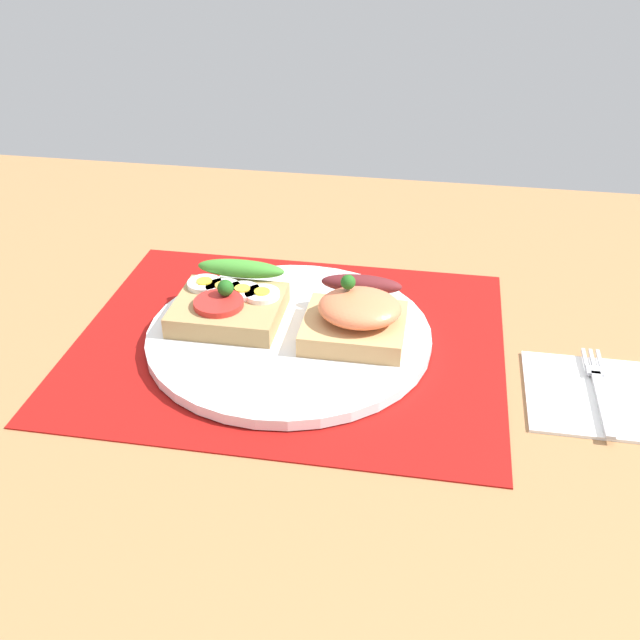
{
  "coord_description": "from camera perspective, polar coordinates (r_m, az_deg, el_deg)",
  "views": [
    {
      "loc": [
        13.21,
        -59.12,
        39.83
      ],
      "look_at": [
        3.0,
        0.0,
        2.84
      ],
      "focal_mm": 42.08,
      "sensor_mm": 36.0,
      "label": 1
    }
  ],
  "objects": [
    {
      "name": "plate",
      "position": [
        0.72,
        -2.35,
        -1.15
      ],
      "size": [
        27.21,
        27.21,
        1.04
      ],
      "primitive_type": "cylinder",
      "color": "white",
      "rests_on": "placemat"
    },
    {
      "name": "ground_plane",
      "position": [
        0.73,
        -2.31,
        -2.74
      ],
      "size": [
        120.0,
        90.0,
        3.2
      ],
      "primitive_type": "cube",
      "color": "#9B6C41"
    },
    {
      "name": "placemat",
      "position": [
        0.72,
        -2.34,
        -1.6
      ],
      "size": [
        40.79,
        33.34,
        0.3
      ],
      "primitive_type": "cube",
      "color": "maroon",
      "rests_on": "ground_plane"
    },
    {
      "name": "fork",
      "position": [
        0.7,
        20.45,
        -4.82
      ],
      "size": [
        1.62,
        12.64,
        0.32
      ],
      "color": "#B7B7BC",
      "rests_on": "napkin"
    },
    {
      "name": "sandwich_salmon",
      "position": [
        0.7,
        2.86,
        0.53
      ],
      "size": [
        9.42,
        10.02,
        5.91
      ],
      "color": "tan",
      "rests_on": "plate"
    },
    {
      "name": "sandwich_egg_tomato",
      "position": [
        0.74,
        -6.84,
        1.41
      ],
      "size": [
        10.28,
        10.68,
        4.24
      ],
      "color": "#A48050",
      "rests_on": "plate"
    },
    {
      "name": "napkin",
      "position": [
        0.69,
        20.18,
        -5.33
      ],
      "size": [
        11.8,
        11.61,
        0.6
      ],
      "primitive_type": "cube",
      "color": "white",
      "rests_on": "ground_plane"
    }
  ]
}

